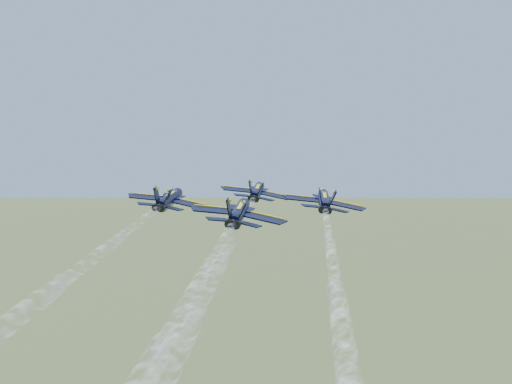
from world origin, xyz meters
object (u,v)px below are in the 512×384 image
at_px(jet_lead, 257,191).
at_px(jet_left, 170,199).
at_px(jet_right, 324,201).
at_px(jet_slot, 239,212).

distance_m(jet_lead, jet_left, 17.48).
xyz_separation_m(jet_left, jet_right, (20.81, 8.09, 0.00)).
distance_m(jet_left, jet_right, 22.32).
xyz_separation_m(jet_left, jet_slot, (16.20, -8.72, 0.00)).
bearing_deg(jet_right, jet_slot, -127.73).
bearing_deg(jet_left, jet_slot, -50.71).
xyz_separation_m(jet_lead, jet_slot, (10.22, -25.15, 0.00)).
height_order(jet_lead, jet_slot, same).
bearing_deg(jet_left, jet_right, -1.17).
height_order(jet_lead, jet_left, same).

